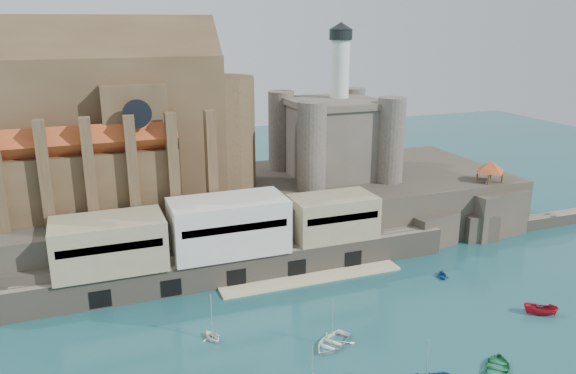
% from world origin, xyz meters
% --- Properties ---
extents(ground, '(300.00, 300.00, 0.00)m').
position_xyz_m(ground, '(0.00, 0.00, 0.00)').
color(ground, '#17464C').
rests_on(ground, ground).
extents(promontory, '(100.00, 36.00, 10.00)m').
position_xyz_m(promontory, '(-0.19, 39.37, 4.92)').
color(promontory, '#2C2721').
rests_on(promontory, ground).
extents(quay, '(70.00, 12.00, 13.05)m').
position_xyz_m(quay, '(-10.19, 23.07, 6.07)').
color(quay, '#6E6658').
rests_on(quay, ground).
extents(church, '(47.00, 25.93, 30.51)m').
position_xyz_m(church, '(-24.13, 41.85, 22.13)').
color(church, '#493622').
rests_on(church, promontory).
extents(castle_keep, '(21.20, 21.20, 29.30)m').
position_xyz_m(castle_keep, '(16.08, 41.08, 18.31)').
color(castle_keep, '#4B443B').
rests_on(castle_keep, promontory).
extents(rock_outcrop, '(14.50, 10.50, 8.70)m').
position_xyz_m(rock_outcrop, '(42.00, 25.84, 4.02)').
color(rock_outcrop, '#2C2721').
rests_on(rock_outcrop, ground).
extents(pavilion, '(6.40, 6.40, 5.40)m').
position_xyz_m(pavilion, '(42.00, 26.00, 12.73)').
color(pavilion, '#493622').
rests_on(pavilion, rock_outcrop).
extents(boat_3, '(3.82, 3.81, 5.86)m').
position_xyz_m(boat_3, '(13.20, -11.93, 0.00)').
color(boat_3, '#176B2F').
rests_on(boat_3, ground).
extents(boat_4, '(3.26, 2.53, 3.33)m').
position_xyz_m(boat_4, '(-16.94, 6.23, 0.00)').
color(boat_4, white).
rests_on(boat_4, ground).
extents(boat_5, '(2.46, 2.45, 4.70)m').
position_xyz_m(boat_5, '(27.58, -3.59, 0.00)').
color(boat_5, maroon).
rests_on(boat_5, ground).
extents(boat_6, '(3.60, 4.49, 6.33)m').
position_xyz_m(boat_6, '(-3.06, -0.43, 0.00)').
color(boat_6, white).
rests_on(boat_6, ground).
extents(boat_7, '(2.96, 2.40, 2.98)m').
position_xyz_m(boat_7, '(21.78, 11.23, 0.00)').
color(boat_7, navy).
rests_on(boat_7, ground).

